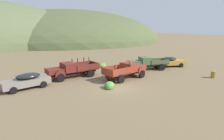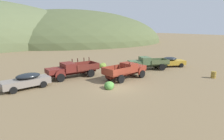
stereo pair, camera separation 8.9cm
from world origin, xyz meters
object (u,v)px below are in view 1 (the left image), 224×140
(truck_rust_red, at_px, (128,70))
(truck_oxblood, at_px, (70,70))
(oil_drum_by_truck, at_px, (213,75))
(truck_weathered_green, at_px, (145,63))
(car_primer_gray, at_px, (24,81))
(car_mustard, at_px, (171,62))

(truck_rust_red, bearing_deg, truck_oxblood, 137.87)
(oil_drum_by_truck, bearing_deg, truck_weathered_green, 117.96)
(car_primer_gray, relative_size, truck_oxblood, 0.79)
(truck_oxblood, xyz_separation_m, oil_drum_by_truck, (15.40, -8.95, -0.61))
(car_primer_gray, relative_size, truck_weathered_green, 0.84)
(car_primer_gray, bearing_deg, truck_weathered_green, 171.15)
(car_mustard, height_order, oil_drum_by_truck, car_mustard)
(car_primer_gray, distance_m, car_mustard, 21.66)
(truck_oxblood, height_order, oil_drum_by_truck, truck_oxblood)
(truck_rust_red, xyz_separation_m, oil_drum_by_truck, (9.19, -5.27, -0.58))
(oil_drum_by_truck, bearing_deg, truck_oxblood, 149.82)
(truck_oxblood, height_order, car_mustard, truck_oxblood)
(truck_oxblood, distance_m, car_mustard, 16.34)
(truck_rust_red, relative_size, truck_weathered_green, 1.00)
(truck_weathered_green, bearing_deg, car_primer_gray, 21.12)
(truck_rust_red, bearing_deg, truck_weathered_green, 17.01)
(truck_rust_red, xyz_separation_m, truck_weathered_green, (4.97, 2.69, 0.01))
(car_primer_gray, height_order, truck_weathered_green, truck_weathered_green)
(truck_oxblood, distance_m, oil_drum_by_truck, 17.82)
(car_primer_gray, xyz_separation_m, truck_rust_red, (11.57, -1.71, 0.18))
(car_primer_gray, distance_m, truck_rust_red, 11.70)
(truck_rust_red, distance_m, truck_weathered_green, 5.65)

